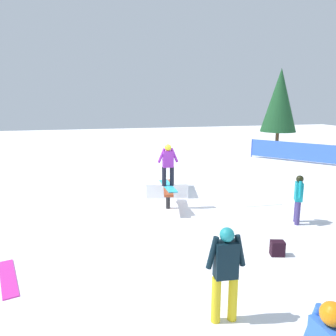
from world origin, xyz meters
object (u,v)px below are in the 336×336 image
(rail_feature, at_px, (168,190))
(main_rider_on_rail, at_px, (168,166))
(bystander_black, at_px, (226,270))
(loose_snowboard_white, at_px, (263,204))
(pine_tree_near, at_px, (280,100))
(backpack_on_snow, at_px, (277,248))
(loose_snowboard_magenta, at_px, (8,278))
(bystander_teal, at_px, (298,197))

(rail_feature, height_order, main_rider_on_rail, main_rider_on_rail)
(bystander_black, relative_size, loose_snowboard_white, 1.19)
(rail_feature, height_order, bystander_black, bystander_black)
(pine_tree_near, bearing_deg, loose_snowboard_white, -33.95)
(backpack_on_snow, bearing_deg, pine_tree_near, 73.50)
(main_rider_on_rail, distance_m, loose_snowboard_magenta, 5.47)
(bystander_teal, distance_m, backpack_on_snow, 2.38)
(backpack_on_snow, bearing_deg, rail_feature, 128.56)
(main_rider_on_rail, xyz_separation_m, pine_tree_near, (-10.77, 10.70, 1.99))
(loose_snowboard_white, bearing_deg, rail_feature, -5.84)
(main_rider_on_rail, bearing_deg, bystander_black, -3.20)
(loose_snowboard_magenta, bearing_deg, main_rider_on_rail, -65.85)
(bystander_black, bearing_deg, loose_snowboard_magenta, 152.94)
(main_rider_on_rail, relative_size, bystander_black, 0.98)
(loose_snowboard_magenta, xyz_separation_m, pine_tree_near, (-14.11, 14.80, 3.38))
(rail_feature, xyz_separation_m, loose_snowboard_magenta, (3.34, -4.10, -0.60))
(loose_snowboard_magenta, relative_size, loose_snowboard_white, 1.17)
(rail_feature, distance_m, loose_snowboard_magenta, 5.32)
(rail_feature, bearing_deg, loose_snowboard_magenta, -38.21)
(rail_feature, relative_size, loose_snowboard_white, 1.43)
(loose_snowboard_magenta, height_order, pine_tree_near, pine_tree_near)
(bystander_black, xyz_separation_m, pine_tree_near, (-16.31, 11.18, 2.50))
(bystander_teal, xyz_separation_m, pine_tree_near, (-12.92, 7.47, 2.60))
(rail_feature, xyz_separation_m, main_rider_on_rail, (0.00, 0.00, 0.78))
(rail_feature, height_order, pine_tree_near, pine_tree_near)
(bystander_teal, xyz_separation_m, bystander_black, (3.40, -3.71, 0.10))
(loose_snowboard_white, distance_m, backpack_on_snow, 3.69)
(backpack_on_snow, xyz_separation_m, pine_tree_near, (-14.54, 9.10, 3.22))
(rail_feature, bearing_deg, pine_tree_near, 147.74)
(bystander_black, bearing_deg, pine_tree_near, 59.77)
(main_rider_on_rail, bearing_deg, backpack_on_snow, 24.71)
(backpack_on_snow, bearing_deg, main_rider_on_rail, 128.56)
(rail_feature, height_order, loose_snowboard_white, rail_feature)
(main_rider_on_rail, xyz_separation_m, loose_snowboard_magenta, (3.34, -4.10, -1.38))
(loose_snowboard_magenta, distance_m, loose_snowboard_white, 7.82)
(main_rider_on_rail, distance_m, pine_tree_near, 15.31)
(main_rider_on_rail, bearing_deg, rail_feature, 0.00)
(loose_snowboard_magenta, distance_m, pine_tree_near, 20.73)
(bystander_teal, distance_m, pine_tree_near, 15.14)
(rail_feature, relative_size, bystander_black, 1.20)
(main_rider_on_rail, relative_size, loose_snowboard_white, 1.17)
(rail_feature, relative_size, bystander_teal, 1.36)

